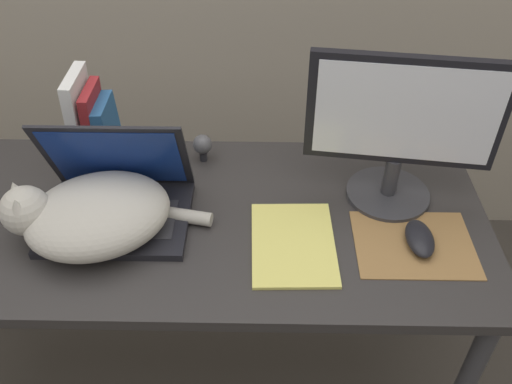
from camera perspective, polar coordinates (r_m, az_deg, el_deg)
desk at (r=1.34m, az=-7.68°, el=-5.16°), size 1.43×0.60×0.76m
laptop at (r=1.27m, az=-14.39°, el=-0.74°), size 0.33×0.25×0.24m
cat at (r=1.23m, az=-16.96°, el=-2.22°), size 0.44×0.36×0.15m
external_monitor at (r=1.24m, az=15.05°, el=6.51°), size 0.42×0.20×0.37m
mousepad at (r=1.24m, az=16.26°, el=-5.28°), size 0.26×0.21×0.00m
computer_mouse at (r=1.23m, az=16.85°, el=-4.69°), size 0.06×0.11×0.03m
book_row at (r=1.41m, az=-16.75°, el=6.51°), size 0.10×0.14×0.26m
notepad at (r=1.20m, az=3.94°, el=-5.43°), size 0.19×0.26×0.01m
webcam at (r=1.41m, az=-5.65°, el=4.94°), size 0.05×0.05×0.08m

